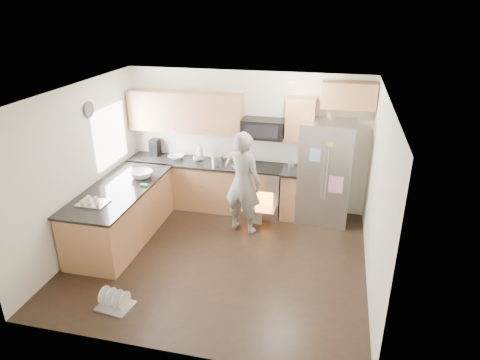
% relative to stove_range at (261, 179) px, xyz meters
% --- Properties ---
extents(ground, '(4.50, 4.50, 0.00)m').
position_rel_stove_range_xyz_m(ground, '(-0.35, -1.69, -0.68)').
color(ground, black).
rests_on(ground, ground).
extents(room_shell, '(4.54, 4.04, 2.62)m').
position_rel_stove_range_xyz_m(room_shell, '(-0.39, -1.68, 1.00)').
color(room_shell, silver).
rests_on(room_shell, ground).
extents(back_cabinet_run, '(4.45, 0.64, 2.50)m').
position_rel_stove_range_xyz_m(back_cabinet_run, '(-0.93, 0.06, 0.29)').
color(back_cabinet_run, '#A06940').
rests_on(back_cabinet_run, ground).
extents(peninsula, '(0.96, 2.36, 1.04)m').
position_rel_stove_range_xyz_m(peninsula, '(-2.10, -1.44, -0.21)').
color(peninsula, '#A06940').
rests_on(peninsula, ground).
extents(stove_range, '(0.76, 0.97, 1.79)m').
position_rel_stove_range_xyz_m(stove_range, '(0.00, 0.00, 0.00)').
color(stove_range, '#B7B7BC').
rests_on(stove_range, ground).
extents(refrigerator, '(0.93, 0.74, 1.85)m').
position_rel_stove_range_xyz_m(refrigerator, '(1.15, 0.01, 0.25)').
color(refrigerator, '#B7B7BC').
rests_on(refrigerator, ground).
extents(person, '(0.74, 0.58, 1.81)m').
position_rel_stove_range_xyz_m(person, '(-0.18, -0.74, 0.23)').
color(person, gray).
rests_on(person, ground).
extents(dish_rack, '(0.49, 0.42, 0.28)m').
position_rel_stove_range_xyz_m(dish_rack, '(-1.37, -3.12, -0.60)').
color(dish_rack, '#B7B7BC').
rests_on(dish_rack, ground).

